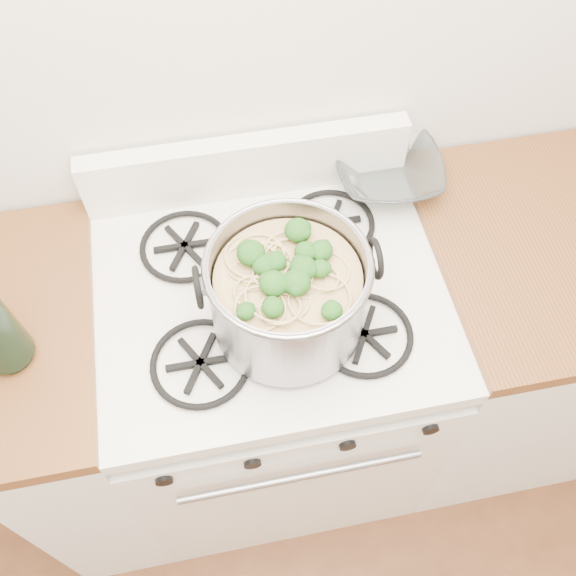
% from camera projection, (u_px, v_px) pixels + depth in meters
% --- Properties ---
extents(gas_range, '(0.76, 0.66, 0.92)m').
position_uv_depth(gas_range, '(275.00, 383.00, 1.78)').
color(gas_range, white).
rests_on(gas_range, ground).
extents(counter_left, '(0.25, 0.65, 0.92)m').
position_uv_depth(counter_left, '(88.00, 412.00, 1.71)').
color(counter_left, silver).
rests_on(counter_left, ground).
extents(counter_right, '(1.00, 0.65, 0.92)m').
position_uv_depth(counter_right, '(573.00, 325.00, 1.86)').
color(counter_right, silver).
rests_on(counter_right, ground).
extents(stock_pot, '(0.35, 0.32, 0.21)m').
position_uv_depth(stock_pot, '(288.00, 294.00, 1.24)').
color(stock_pot, gray).
rests_on(stock_pot, gas_range).
extents(spatula, '(0.42, 0.42, 0.02)m').
position_uv_depth(spatula, '(312.00, 262.00, 1.40)').
color(spatula, black).
rests_on(spatula, gas_range).
extents(glass_bowl, '(0.11, 0.11, 0.02)m').
position_uv_depth(glass_bowl, '(388.00, 176.00, 1.53)').
color(glass_bowl, white).
rests_on(glass_bowl, gas_range).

